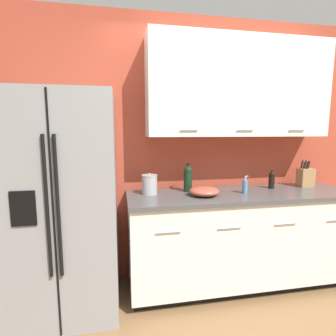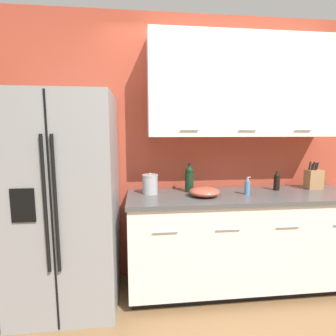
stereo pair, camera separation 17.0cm
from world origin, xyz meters
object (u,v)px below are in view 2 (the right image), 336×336
soap_dispenser (247,187)px  mixing_bowl (204,192)px  knife_block (314,179)px  oil_bottle (277,181)px  wine_bottle (189,178)px  steel_canister (150,184)px  refrigerator (66,203)px

soap_dispenser → mixing_bowl: (-0.40, -0.02, -0.02)m
mixing_bowl → knife_block: bearing=8.8°
oil_bottle → knife_block: bearing=2.3°
wine_bottle → mixing_bowl: bearing=-61.8°
knife_block → steel_canister: knife_block is taller
refrigerator → wine_bottle: size_ratio=6.62×
knife_block → oil_bottle: size_ratio=1.49×
knife_block → steel_canister: size_ratio=1.41×
wine_bottle → mixing_bowl: 0.23m
knife_block → mixing_bowl: 1.18m
oil_bottle → steel_canister: (-1.24, -0.02, 0.00)m
wine_bottle → steel_canister: size_ratio=1.39×
wine_bottle → oil_bottle: wine_bottle is taller
knife_block → soap_dispenser: 0.77m
wine_bottle → knife_block: bearing=-0.4°
knife_block → mixing_bowl: (-1.16, -0.18, -0.06)m
wine_bottle → mixing_bowl: size_ratio=1.00×
soap_dispenser → knife_block: bearing=11.9°
mixing_bowl → oil_bottle: bearing=12.1°
soap_dispenser → mixing_bowl: soap_dispenser is taller
oil_bottle → steel_canister: 1.24m
knife_block → soap_dispenser: bearing=-168.1°
refrigerator → wine_bottle: 1.12m
wine_bottle → soap_dispenser: 0.53m
knife_block → refrigerator: bearing=-175.9°
wine_bottle → refrigerator: bearing=-170.7°
refrigerator → oil_bottle: 1.96m
refrigerator → soap_dispenser: refrigerator is taller
refrigerator → mixing_bowl: 1.19m
refrigerator → wine_bottle: (1.09, 0.18, 0.16)m
knife_block → oil_bottle: bearing=-177.7°
refrigerator → soap_dispenser: 1.60m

